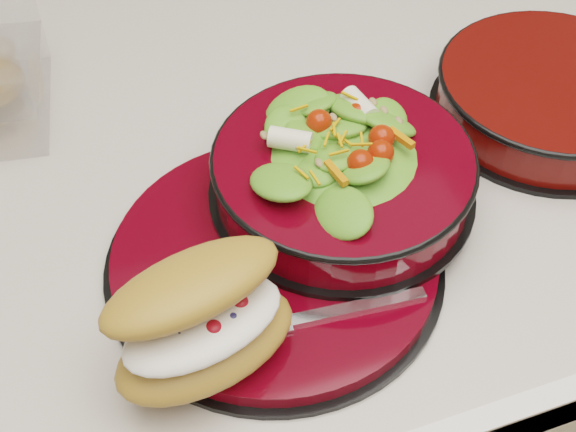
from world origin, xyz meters
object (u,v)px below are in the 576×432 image
object	(u,v)px
salad_bowl	(343,165)
fork	(330,313)
island_counter	(161,401)
extra_bowl	(550,94)
croissant	(202,320)
dinner_plate	(276,260)

from	to	relation	value
salad_bowl	fork	xyz separation A→B (m)	(-0.06, -0.12, -0.04)
island_counter	salad_bowl	bearing A→B (deg)	-29.50
fork	extra_bowl	xyz separation A→B (m)	(0.32, 0.18, 0.01)
croissant	extra_bowl	xyz separation A→B (m)	(0.42, 0.18, -0.03)
island_counter	fork	xyz separation A→B (m)	(0.14, -0.24, 0.47)
island_counter	fork	size ratio (longest dim) A/B	7.99
dinner_plate	fork	size ratio (longest dim) A/B	1.97
salad_bowl	extra_bowl	distance (m)	0.26
island_counter	extra_bowl	distance (m)	0.66
fork	island_counter	bearing A→B (deg)	36.09
salad_bowl	fork	bearing A→B (deg)	-116.00
salad_bowl	croissant	size ratio (longest dim) A/B	1.51
island_counter	fork	distance (m)	0.54
dinner_plate	extra_bowl	bearing A→B (deg)	16.19
salad_bowl	croissant	world-z (taller)	salad_bowl
dinner_plate	fork	distance (m)	0.08
dinner_plate	extra_bowl	world-z (taller)	extra_bowl
fork	extra_bowl	size ratio (longest dim) A/B	0.63
fork	salad_bowl	bearing A→B (deg)	-20.62
dinner_plate	extra_bowl	size ratio (longest dim) A/B	1.23
extra_bowl	fork	bearing A→B (deg)	-151.07
salad_bowl	dinner_plate	bearing A→B (deg)	-150.02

